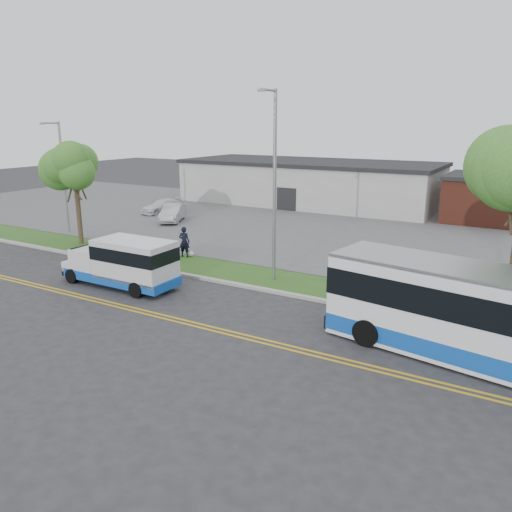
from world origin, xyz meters
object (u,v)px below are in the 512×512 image
Objects in this scene: streetlight_far at (62,173)px; parked_car_b at (163,206)px; tree_west at (75,169)px; parked_car_a at (173,213)px; shuttle_bus at (125,262)px; pedestrian at (184,242)px; transit_bus at (500,321)px; streetlight_near at (274,181)px.

streetlight_far is 1.91× the size of parked_car_b.
tree_west is 1.65× the size of parked_car_a.
streetlight_far is 1.23× the size of shuttle_bus.
shuttle_bus is 3.47× the size of pedestrian.
parked_car_b is (-3.05, 12.00, -4.41)m from tree_west.
transit_bus is at bearing -54.93° from parked_car_a.
pedestrian is (-17.81, 5.80, -0.63)m from transit_bus.
transit_bus is at bearing 147.21° from pedestrian.
streetlight_near is at bearing -1.80° from tree_west.
transit_bus is 2.90× the size of parked_car_a.
parked_car_b is (-11.24, 11.20, -0.33)m from pedestrian.
streetlight_far is at bearing 171.95° from streetlight_near.
parked_car_a is at bearing -24.90° from parked_car_b.
streetlight_far is 4.27× the size of pedestrian.
streetlight_far is 0.66× the size of transit_bus.
tree_west is 26.70m from transit_bus.
streetlight_near is 8.43m from shuttle_bus.
tree_west is 3.69× the size of pedestrian.
shuttle_bus is 1.55× the size of parked_car_a.
parked_car_a is (-8.73, 14.24, -0.53)m from shuttle_bus.
streetlight_near reaches higher than transit_bus.
tree_west reaches higher than shuttle_bus.
parked_car_a is (0.32, 9.25, -4.33)m from tree_west.
parked_car_b is at bearing 104.26° from tree_west.
parked_car_a is at bearing -61.79° from pedestrian.
streetlight_near is 18.16m from parked_car_a.
streetlight_near is at bearing 154.67° from pedestrian.
tree_west reaches higher than pedestrian.
shuttle_bus is at bearing -84.39° from parked_car_a.
pedestrian is at bearing -72.95° from parked_car_a.
transit_bus is 2.89× the size of parked_car_b.
tree_west is at bearing -9.17° from pedestrian.
streetlight_near is at bearing -8.05° from streetlight_far.
streetlight_near is 0.78× the size of transit_bus.
parked_car_b is (0.95, 9.78, -3.77)m from streetlight_far.
tree_west is 0.73× the size of streetlight_near.
shuttle_bus is at bearing -170.80° from transit_bus.
shuttle_bus is 0.53× the size of transit_bus.
streetlight_far is at bearing -21.37° from pedestrian.
parked_car_b is at bearing 114.90° from parked_car_a.
pedestrian is 0.45× the size of parked_car_a.
parked_car_a is 1.00× the size of parked_car_b.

